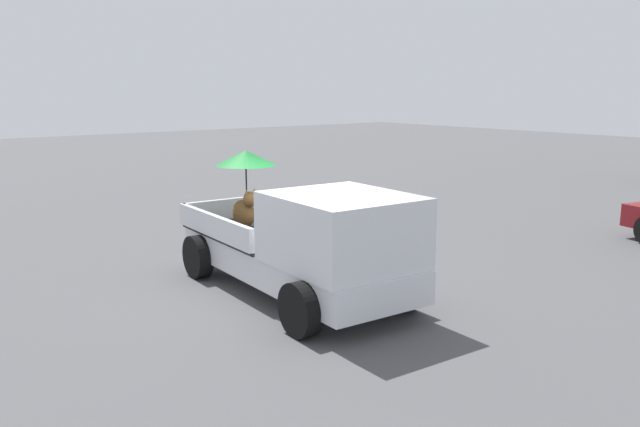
# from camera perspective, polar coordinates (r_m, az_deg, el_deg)

# --- Properties ---
(ground_plane) EXTENTS (80.00, 80.00, 0.00)m
(ground_plane) POSITION_cam_1_polar(r_m,az_deg,el_deg) (11.15, -2.39, -7.02)
(ground_plane) COLOR #4C4C4F
(pickup_truck_main) EXTENTS (5.15, 2.50, 2.32)m
(pickup_truck_main) POSITION_cam_1_polar(r_m,az_deg,el_deg) (10.54, -1.22, -2.62)
(pickup_truck_main) COLOR black
(pickup_truck_main) RESTS_ON ground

